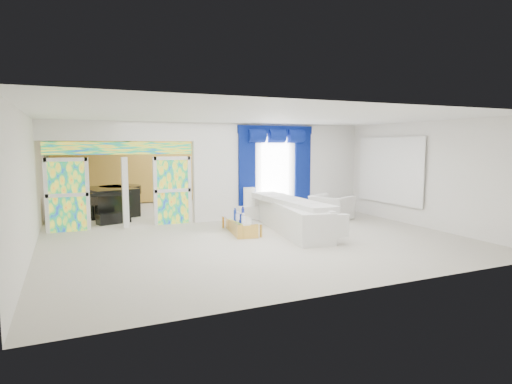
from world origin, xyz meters
name	(u,v)px	position (x,y,z in m)	size (l,w,h in m)	color
floor	(230,226)	(0.00, 0.00, 0.00)	(12.00, 12.00, 0.00)	#B7AF9E
dividing_wall	(281,171)	(2.15, 1.00, 1.50)	(5.70, 0.18, 3.00)	white
dividing_header	(120,131)	(-2.85, 1.00, 2.73)	(4.30, 0.18, 0.55)	white
stained_panel_left	(67,195)	(-4.28, 1.00, 1.00)	(0.95, 0.04, 2.00)	#994C3F
stained_panel_right	(173,190)	(-1.42, 1.00, 1.00)	(0.95, 0.04, 2.00)	#994C3F
stained_transom	(121,148)	(-2.85, 1.00, 2.25)	(4.00, 0.05, 0.35)	#994C3F
window_pane	(275,172)	(1.90, 0.90, 1.45)	(1.00, 0.02, 2.30)	white
blue_drape_left	(247,175)	(0.90, 0.87, 1.40)	(0.55, 0.10, 2.80)	#04124E
blue_drape_right	(302,173)	(2.90, 0.87, 1.40)	(0.55, 0.10, 2.80)	#04124E
blue_pelmet	(276,130)	(1.90, 0.87, 2.82)	(2.60, 0.12, 0.25)	#04124E
wall_mirror	(390,170)	(4.94, -1.00, 1.55)	(0.04, 2.70, 1.90)	white
gold_curtains	(180,165)	(0.00, 5.90, 1.50)	(9.70, 0.12, 2.90)	gold
white_sofa	(291,217)	(1.30, -1.30, 0.38)	(0.86, 4.02, 0.77)	white
coffee_table	(241,226)	(-0.05, -1.00, 0.18)	(0.54, 1.62, 0.36)	gold
console_table	(258,212)	(1.21, 0.70, 0.22)	(1.31, 0.41, 0.44)	white
table_lamp	(249,197)	(0.91, 0.70, 0.73)	(0.36, 0.36, 0.58)	white
armchair	(332,207)	(3.35, -0.22, 0.37)	(1.15, 1.01, 0.75)	white
grand_piano	(109,202)	(-3.04, 3.39, 0.46)	(1.40, 1.83, 0.92)	black
piano_bench	(114,218)	(-3.04, 1.79, 0.16)	(0.95, 0.37, 0.32)	black
tv_console	(59,209)	(-4.54, 2.58, 0.41)	(0.56, 0.51, 0.82)	tan
chandelier	(129,135)	(-2.30, 3.40, 2.65)	(0.60, 0.60, 0.60)	gold
decanters	(240,215)	(-0.04, -0.93, 0.46)	(0.19, 0.95, 0.30)	#152496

